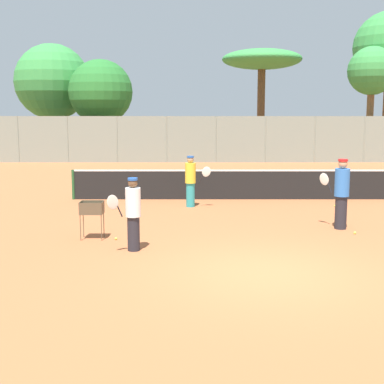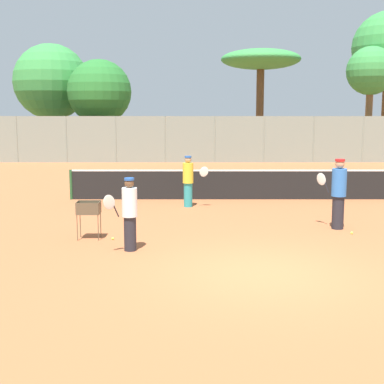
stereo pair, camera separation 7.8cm
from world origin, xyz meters
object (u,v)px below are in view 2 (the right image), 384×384
object	(u,v)px
player_white_outfit	(340,193)
ball_cart	(90,211)
player_yellow_shirt	(190,181)
parked_car	(80,149)
player_red_cap	(131,213)
tennis_net	(232,184)

from	to	relation	value
player_white_outfit	ball_cart	world-z (taller)	player_white_outfit
ball_cart	player_white_outfit	bearing A→B (deg)	10.07
player_yellow_shirt	parked_car	distance (m)	19.58
ball_cart	parked_car	size ratio (longest dim) A/B	0.22
player_red_cap	player_yellow_shirt	size ratio (longest dim) A/B	0.99
tennis_net	player_red_cap	bearing A→B (deg)	-111.47
tennis_net	player_white_outfit	size ratio (longest dim) A/B	6.13
player_yellow_shirt	parked_car	size ratio (longest dim) A/B	0.40
player_white_outfit	player_red_cap	xyz separation A→B (m)	(-5.30, -2.27, -0.11)
tennis_net	ball_cart	bearing A→B (deg)	-123.34
parked_car	player_yellow_shirt	bearing A→B (deg)	-67.65
player_red_cap	ball_cart	world-z (taller)	player_red_cap
tennis_net	parked_car	xyz separation A→B (m)	(-8.95, 16.61, 0.10)
parked_car	player_white_outfit	bearing A→B (deg)	-61.87
player_yellow_shirt	ball_cart	distance (m)	5.08
tennis_net	ball_cart	world-z (taller)	tennis_net
player_red_cap	player_yellow_shirt	bearing A→B (deg)	-142.64
player_red_cap	player_yellow_shirt	xyz separation A→B (m)	(1.28, 5.59, 0.01)
player_red_cap	parked_car	xyz separation A→B (m)	(-6.16, 23.70, -0.20)
ball_cart	player_red_cap	bearing A→B (deg)	-44.86
tennis_net	player_yellow_shirt	distance (m)	2.14
player_white_outfit	player_yellow_shirt	bearing A→B (deg)	8.29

